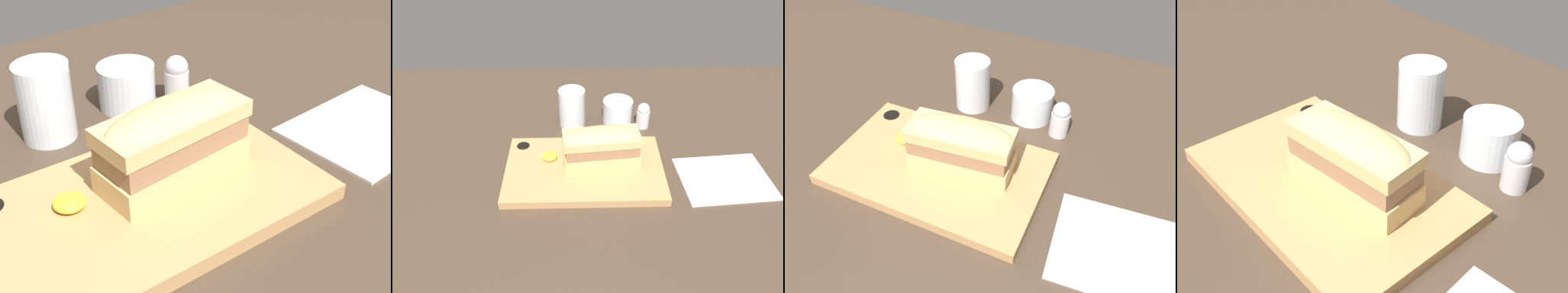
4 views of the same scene
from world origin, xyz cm
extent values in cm
cube|color=#423326|center=(0.00, 0.00, 1.00)|extent=(178.46, 107.73, 2.00)
cube|color=tan|center=(4.17, 1.10, 2.92)|extent=(35.31, 21.89, 1.84)
cylinder|color=black|center=(-10.42, 8.98, 3.43)|extent=(3.07, 3.07, 0.92)
cube|color=tan|center=(7.94, 2.49, 5.42)|extent=(17.35, 8.47, 3.15)
cube|color=#936B4C|center=(7.94, 2.49, 8.32)|extent=(16.66, 8.14, 2.66)
cube|color=tan|center=(7.94, 2.49, 10.60)|extent=(17.35, 8.47, 1.89)
ellipsoid|color=tan|center=(7.94, 2.49, 11.38)|extent=(17.00, 8.31, 2.83)
ellipsoid|color=yellow|center=(-3.76, 3.99, 4.52)|extent=(3.36, 3.36, 1.34)
cylinder|color=silver|center=(1.25, 20.89, 7.03)|extent=(6.83, 6.83, 10.05)
cylinder|color=silver|center=(1.25, 20.89, 4.46)|extent=(6.01, 6.01, 4.52)
cylinder|color=silver|center=(13.35, 22.15, 5.06)|extent=(7.89, 7.89, 6.12)
cylinder|color=#5B141E|center=(13.35, 22.15, 4.38)|extent=(7.10, 7.10, 4.37)
cube|color=white|center=(35.31, -1.81, 2.20)|extent=(20.81, 16.73, 0.40)
cylinder|color=silver|center=(19.74, 19.24, 4.34)|extent=(3.46, 3.46, 4.68)
sphere|color=#B7B7BC|center=(19.74, 19.24, 7.29)|extent=(3.29, 3.29, 3.29)
camera|label=1|loc=(-18.57, -37.99, 39.12)|focal=50.00mm
camera|label=2|loc=(3.46, -63.62, 59.88)|focal=35.00mm
camera|label=3|loc=(29.15, -36.37, 48.94)|focal=35.00mm
camera|label=4|loc=(43.83, -26.03, 43.31)|focal=45.00mm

